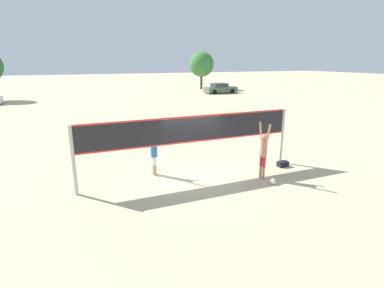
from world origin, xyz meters
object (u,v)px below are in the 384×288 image
at_px(volleyball_net, 192,134).
at_px(player_spiker, 263,150).
at_px(volleyball, 273,181).
at_px(gear_bag, 283,164).
at_px(tree_left_cluster, 201,64).
at_px(parked_car_near, 220,89).
at_px(player_blocker, 154,151).

bearing_deg(volleyball_net, player_spiker, -26.59).
xyz_separation_m(volleyball, gear_bag, (1.69, 1.50, 0.01)).
distance_m(gear_bag, tree_left_cluster, 38.30).
distance_m(volleyball_net, gear_bag, 4.61).
height_order(parked_car_near, tree_left_cluster, tree_left_cluster).
bearing_deg(gear_bag, tree_left_cluster, 71.15).
distance_m(parked_car_near, tree_left_cluster, 7.90).
distance_m(player_blocker, gear_bag, 5.86).
relative_size(player_spiker, gear_bag, 4.74).
bearing_deg(volleyball, volleyball_net, 142.72).
relative_size(gear_bag, tree_left_cluster, 0.08).
bearing_deg(player_spiker, gear_bag, -64.81).
distance_m(volleyball_net, player_blocker, 1.76).
bearing_deg(player_blocker, parked_car_near, 147.27).
xyz_separation_m(volleyball_net, volleyball, (2.58, -1.97, -1.68)).
height_order(volleyball, parked_car_near, parked_car_near).
xyz_separation_m(parked_car_near, tree_left_cluster, (0.19, 7.15, 3.36)).
relative_size(volleyball_net, volleyball, 38.80).
xyz_separation_m(gear_bag, tree_left_cluster, (12.31, 36.06, 3.89)).
bearing_deg(volleyball, player_blocker, 145.12).
xyz_separation_m(volleyball_net, player_blocker, (-1.37, 0.79, -0.77)).
bearing_deg(player_spiker, volleyball_net, 63.41).
distance_m(volleyball_net, player_spiker, 2.91).
bearing_deg(volleyball, gear_bag, 41.55).
bearing_deg(gear_bag, parked_car_near, 67.25).
xyz_separation_m(player_spiker, gear_bag, (1.72, 0.81, -1.10)).
xyz_separation_m(volleyball_net, player_spiker, (2.55, -1.28, -0.58)).
bearing_deg(parked_car_near, volleyball, -116.28).
relative_size(player_spiker, player_blocker, 1.17).
bearing_deg(player_spiker, tree_left_cluster, -20.83).
height_order(player_blocker, volleyball, player_blocker).
distance_m(volleyball_net, volleyball, 3.66).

